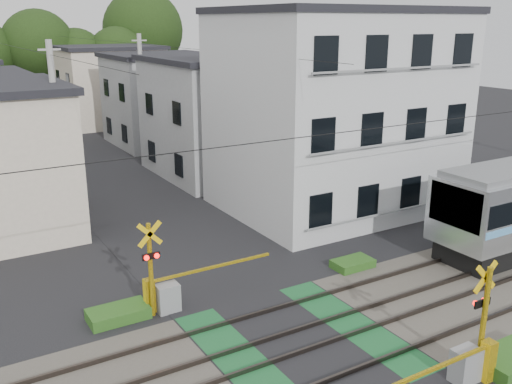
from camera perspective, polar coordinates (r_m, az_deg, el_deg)
ground at (r=16.69m, az=4.43°, el=-14.74°), size 120.00×120.00×0.00m
track_bed at (r=16.67m, az=4.43°, el=-14.63°), size 120.00×120.00×0.14m
crossing_signal_near at (r=15.67m, az=20.67°, el=-15.12°), size 4.74×0.65×3.09m
crossing_signal_far at (r=18.11m, az=-9.17°, el=-9.67°), size 4.74×0.65×3.09m
apartment_block at (r=27.26m, az=7.84°, el=8.04°), size 10.20×8.36×9.30m
houses_row at (r=38.83m, az=-17.89°, el=7.85°), size 22.07×31.35×6.80m
tree_hill at (r=60.99m, az=-23.88°, el=12.26°), size 40.00×12.17×11.99m
catenary at (r=19.10m, az=19.52°, el=0.56°), size 60.00×5.04×7.00m
utility_poles at (r=35.62m, az=-18.95°, el=8.38°), size 7.90×42.00×8.00m
pedestrian at (r=44.75m, az=-19.94°, el=5.52°), size 0.60×0.44×1.55m
weed_patches at (r=17.49m, az=9.45°, el=-12.66°), size 10.25×8.80×0.40m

